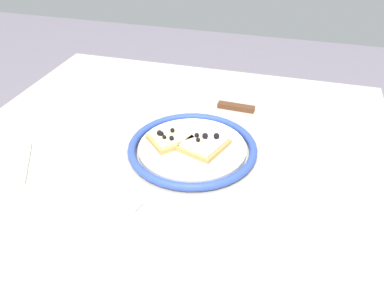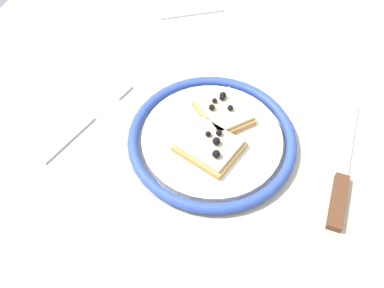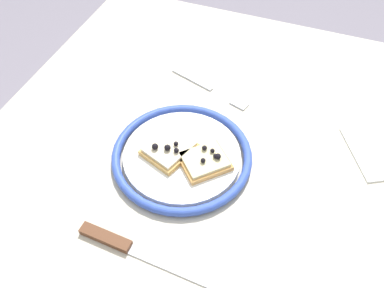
# 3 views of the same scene
# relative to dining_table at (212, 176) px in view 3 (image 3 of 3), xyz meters

# --- Properties ---
(dining_table) EXTENTS (0.94, 0.91, 0.76)m
(dining_table) POSITION_rel_dining_table_xyz_m (0.00, 0.00, 0.00)
(dining_table) COLOR #BCB29E
(dining_table) RESTS_ON ground_plane
(plate) EXTENTS (0.27, 0.27, 0.02)m
(plate) POSITION_rel_dining_table_xyz_m (0.05, -0.05, 0.11)
(plate) COLOR white
(plate) RESTS_ON dining_table
(pizza_slice_near) EXTENTS (0.11, 0.10, 0.03)m
(pizza_slice_near) POSITION_rel_dining_table_xyz_m (0.05, -0.07, 0.12)
(pizza_slice_near) COLOR tan
(pizza_slice_near) RESTS_ON plate
(pizza_slice_far) EXTENTS (0.11, 0.11, 0.03)m
(pizza_slice_far) POSITION_rel_dining_table_xyz_m (0.06, -0.00, 0.12)
(pizza_slice_far) COLOR tan
(pizza_slice_far) RESTS_ON plate
(knife) EXTENTS (0.03, 0.24, 0.01)m
(knife) POSITION_rel_dining_table_xyz_m (0.25, -0.07, 0.10)
(knife) COLOR silver
(knife) RESTS_ON dining_table
(fork) EXTENTS (0.08, 0.20, 0.00)m
(fork) POSITION_rel_dining_table_xyz_m (-0.15, -0.06, 0.10)
(fork) COLOR #BDBDBD
(fork) RESTS_ON dining_table
(napkin) EXTENTS (0.18, 0.18, 0.00)m
(napkin) POSITION_rel_dining_table_xyz_m (-0.11, 0.31, 0.10)
(napkin) COLOR white
(napkin) RESTS_ON dining_table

